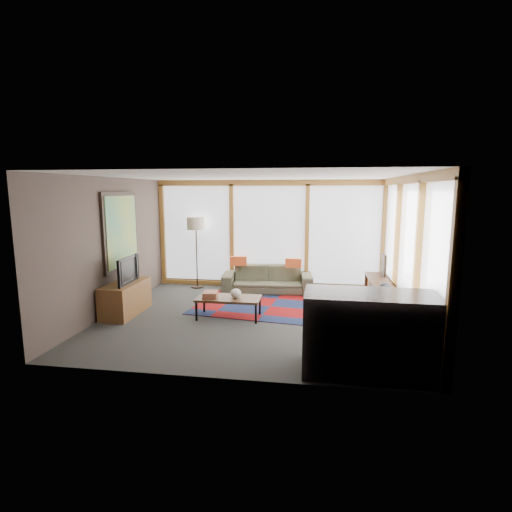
# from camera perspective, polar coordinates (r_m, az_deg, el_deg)

# --- Properties ---
(ground) EXTENTS (5.50, 5.50, 0.00)m
(ground) POSITION_cam_1_polar(r_m,az_deg,el_deg) (7.57, -0.47, -8.73)
(ground) COLOR #2E2E2C
(ground) RESTS_ON ground
(room_envelope) EXTENTS (5.52, 5.02, 2.62)m
(room_envelope) POSITION_cam_1_polar(r_m,az_deg,el_deg) (7.74, 3.81, 3.33)
(room_envelope) COLOR #473A33
(room_envelope) RESTS_ON ground
(rug) EXTENTS (3.23, 2.31, 0.01)m
(rug) POSITION_cam_1_polar(r_m,az_deg,el_deg) (8.22, 2.07, -7.23)
(rug) COLOR maroon
(rug) RESTS_ON ground
(sofa) EXTENTS (2.14, 1.00, 0.61)m
(sofa) POSITION_cam_1_polar(r_m,az_deg,el_deg) (9.35, 1.63, -3.30)
(sofa) COLOR #3F402D
(sofa) RESTS_ON ground
(pillow_left) EXTENTS (0.41, 0.18, 0.22)m
(pillow_left) POSITION_cam_1_polar(r_m,az_deg,el_deg) (9.37, -2.53, -0.71)
(pillow_left) COLOR #DE5523
(pillow_left) RESTS_ON sofa
(pillow_right) EXTENTS (0.37, 0.12, 0.20)m
(pillow_right) POSITION_cam_1_polar(r_m,az_deg,el_deg) (9.18, 5.36, -1.00)
(pillow_right) COLOR #DE5523
(pillow_right) RESTS_ON sofa
(floor_lamp) EXTENTS (0.43, 0.43, 1.73)m
(floor_lamp) POSITION_cam_1_polar(r_m,az_deg,el_deg) (9.77, -8.48, 0.48)
(floor_lamp) COLOR #2F2418
(floor_lamp) RESTS_ON ground
(coffee_table) EXTENTS (1.18, 0.59, 0.39)m
(coffee_table) POSITION_cam_1_polar(r_m,az_deg,el_deg) (7.50, -3.89, -7.35)
(coffee_table) COLOR #381C13
(coffee_table) RESTS_ON ground
(book_stack) EXTENTS (0.30, 0.35, 0.11)m
(book_stack) POSITION_cam_1_polar(r_m,az_deg,el_deg) (7.47, -6.54, -5.48)
(book_stack) COLOR brown
(book_stack) RESTS_ON coffee_table
(vase) EXTENTS (0.21, 0.21, 0.17)m
(vase) POSITION_cam_1_polar(r_m,az_deg,el_deg) (7.38, -2.91, -5.34)
(vase) COLOR beige
(vase) RESTS_ON coffee_table
(bookshelf) EXTENTS (0.42, 2.34, 0.58)m
(bookshelf) POSITION_cam_1_polar(r_m,az_deg,el_deg) (8.07, 17.63, -5.88)
(bookshelf) COLOR #381C13
(bookshelf) RESTS_ON ground
(bowl_a) EXTENTS (0.21, 0.21, 0.10)m
(bowl_a) POSITION_cam_1_polar(r_m,az_deg,el_deg) (7.46, 18.27, -4.41)
(bowl_a) COLOR black
(bowl_a) RESTS_ON bookshelf
(bowl_b) EXTENTS (0.20, 0.20, 0.09)m
(bowl_b) POSITION_cam_1_polar(r_m,az_deg,el_deg) (7.75, 17.93, -3.95)
(bowl_b) COLOR black
(bowl_b) RESTS_ON bookshelf
(shelf_picture) EXTENTS (0.05, 0.35, 0.45)m
(shelf_picture) POSITION_cam_1_polar(r_m,az_deg,el_deg) (8.74, 17.78, -1.24)
(shelf_picture) COLOR black
(shelf_picture) RESTS_ON bookshelf
(tv_console) EXTENTS (0.51, 1.23, 0.61)m
(tv_console) POSITION_cam_1_polar(r_m,az_deg,el_deg) (8.09, -18.10, -5.76)
(tv_console) COLOR brown
(tv_console) RESTS_ON ground
(television) EXTENTS (0.16, 0.89, 0.51)m
(television) POSITION_cam_1_polar(r_m,az_deg,el_deg) (7.92, -18.35, -1.91)
(television) COLOR black
(television) RESTS_ON tv_console
(bar_counter) EXTENTS (1.69, 0.81, 1.06)m
(bar_counter) POSITION_cam_1_polar(r_m,az_deg,el_deg) (5.42, 15.91, -10.62)
(bar_counter) COLOR black
(bar_counter) RESTS_ON ground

